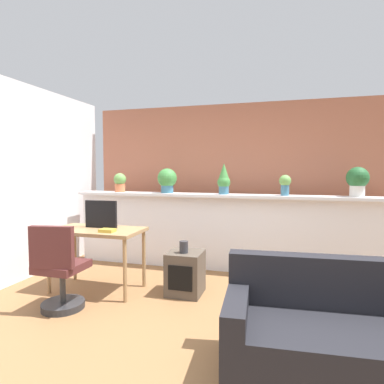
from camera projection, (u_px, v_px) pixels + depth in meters
name	position (u px, v px, depth m)	size (l,w,h in m)	color
ground_plane	(183.00, 338.00, 2.80)	(12.00, 12.00, 0.00)	brown
divider_wall	(224.00, 234.00, 4.68)	(4.57, 0.16, 1.07)	silver
plant_shelf	(224.00, 196.00, 4.60)	(4.57, 0.32, 0.04)	silver
brick_wall_behind	(231.00, 183.00, 5.21)	(4.57, 0.10, 2.50)	#AD664C
potted_plant_0	(120.00, 182.00, 5.04)	(0.19, 0.19, 0.30)	#C66B42
potted_plant_1	(167.00, 180.00, 4.85)	(0.29, 0.29, 0.37)	#386B84
potted_plant_2	(224.00, 179.00, 4.58)	(0.18, 0.18, 0.44)	#386B84
potted_plant_3	(285.00, 184.00, 4.35)	(0.16, 0.16, 0.28)	#386B84
potted_plant_4	(357.00, 180.00, 4.15)	(0.28, 0.28, 0.39)	silver
desk	(97.00, 236.00, 3.90)	(1.10, 0.60, 0.75)	#99754C
tv_monitor	(101.00, 214.00, 3.95)	(0.42, 0.04, 0.33)	black
office_chair	(59.00, 274.00, 3.32)	(0.47, 0.48, 0.91)	#262628
side_cube_shelf	(185.00, 273.00, 3.79)	(0.40, 0.41, 0.50)	#4C4238
vase_on_shelf	(184.00, 247.00, 3.73)	(0.10, 0.10, 0.14)	#2D2D33
book_on_desk	(107.00, 230.00, 3.69)	(0.17, 0.12, 0.04)	gold
couch	(338.00, 339.00, 2.25)	(1.61, 0.87, 0.80)	black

